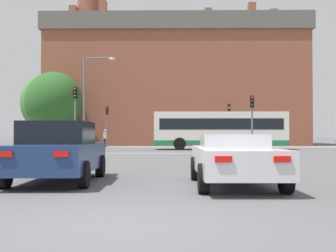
{
  "coord_description": "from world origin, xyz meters",
  "views": [
    {
      "loc": [
        0.68,
        -5.78,
        1.24
      ],
      "look_at": [
        0.26,
        30.46,
        1.99
      ],
      "focal_mm": 45.0,
      "sensor_mm": 36.0,
      "label": 1
    }
  ],
  "objects_px": {
    "pedestrian_walking_east": "(184,137)",
    "pedestrian_walking_west": "(105,137)",
    "traffic_light_near_right": "(252,114)",
    "traffic_light_far_left": "(107,120)",
    "car_saloon_left": "(58,152)",
    "street_lamp_junction": "(90,92)",
    "traffic_light_near_left": "(75,109)",
    "traffic_light_far_right": "(229,118)",
    "pedestrian_waiting": "(83,137)",
    "car_roadster_right": "(234,159)",
    "bus_crossing_lead": "(220,130)"
  },
  "relations": [
    {
      "from": "traffic_light_near_right",
      "to": "traffic_light_far_left",
      "type": "bearing_deg",
      "value": 132.88
    },
    {
      "from": "traffic_light_far_right",
      "to": "traffic_light_near_left",
      "type": "bearing_deg",
      "value": -133.51
    },
    {
      "from": "car_roadster_right",
      "to": "pedestrian_walking_east",
      "type": "height_order",
      "value": "pedestrian_walking_east"
    },
    {
      "from": "car_roadster_right",
      "to": "street_lamp_junction",
      "type": "distance_m",
      "value": 22.32
    },
    {
      "from": "pedestrian_waiting",
      "to": "pedestrian_walking_east",
      "type": "bearing_deg",
      "value": 22.35
    },
    {
      "from": "car_saloon_left",
      "to": "traffic_light_far_left",
      "type": "relative_size",
      "value": 1.1
    },
    {
      "from": "traffic_light_near_left",
      "to": "bus_crossing_lead",
      "type": "bearing_deg",
      "value": 30.6
    },
    {
      "from": "pedestrian_walking_east",
      "to": "traffic_light_far_right",
      "type": "bearing_deg",
      "value": 169.33
    },
    {
      "from": "car_roadster_right",
      "to": "traffic_light_near_left",
      "type": "relative_size",
      "value": 0.97
    },
    {
      "from": "bus_crossing_lead",
      "to": "traffic_light_near_right",
      "type": "bearing_deg",
      "value": 13.09
    },
    {
      "from": "pedestrian_waiting",
      "to": "pedestrian_walking_west",
      "type": "height_order",
      "value": "pedestrian_walking_west"
    },
    {
      "from": "traffic_light_far_right",
      "to": "bus_crossing_lead",
      "type": "bearing_deg",
      "value": -104.13
    },
    {
      "from": "car_roadster_right",
      "to": "traffic_light_near_left",
      "type": "bearing_deg",
      "value": 113.18
    },
    {
      "from": "traffic_light_far_left",
      "to": "car_roadster_right",
      "type": "bearing_deg",
      "value": -75.64
    },
    {
      "from": "traffic_light_far_right",
      "to": "pedestrian_walking_east",
      "type": "xyz_separation_m",
      "value": [
        -4.51,
        0.11,
        -1.85
      ]
    },
    {
      "from": "pedestrian_waiting",
      "to": "street_lamp_junction",
      "type": "bearing_deg",
      "value": -50.66
    },
    {
      "from": "car_roadster_right",
      "to": "pedestrian_waiting",
      "type": "height_order",
      "value": "pedestrian_waiting"
    },
    {
      "from": "traffic_light_near_left",
      "to": "pedestrian_walking_east",
      "type": "xyz_separation_m",
      "value": [
        7.79,
        13.06,
        -1.98
      ]
    },
    {
      "from": "traffic_light_far_left",
      "to": "pedestrian_walking_west",
      "type": "height_order",
      "value": "traffic_light_far_left"
    },
    {
      "from": "car_roadster_right",
      "to": "traffic_light_far_left",
      "type": "distance_m",
      "value": 32.31
    },
    {
      "from": "pedestrian_walking_west",
      "to": "street_lamp_junction",
      "type": "bearing_deg",
      "value": -85.55
    },
    {
      "from": "traffic_light_far_left",
      "to": "pedestrian_walking_east",
      "type": "height_order",
      "value": "traffic_light_far_left"
    },
    {
      "from": "car_saloon_left",
      "to": "street_lamp_junction",
      "type": "bearing_deg",
      "value": 97.22
    },
    {
      "from": "pedestrian_walking_east",
      "to": "pedestrian_walking_west",
      "type": "relative_size",
      "value": 0.99
    },
    {
      "from": "traffic_light_near_right",
      "to": "pedestrian_walking_east",
      "type": "relative_size",
      "value": 2.21
    },
    {
      "from": "traffic_light_far_right",
      "to": "pedestrian_waiting",
      "type": "height_order",
      "value": "traffic_light_far_right"
    },
    {
      "from": "traffic_light_near_left",
      "to": "traffic_light_far_right",
      "type": "bearing_deg",
      "value": 46.49
    },
    {
      "from": "traffic_light_near_left",
      "to": "pedestrian_walking_west",
      "type": "height_order",
      "value": "traffic_light_near_left"
    },
    {
      "from": "traffic_light_far_right",
      "to": "traffic_light_near_right",
      "type": "bearing_deg",
      "value": -90.83
    },
    {
      "from": "car_saloon_left",
      "to": "traffic_light_far_right",
      "type": "bearing_deg",
      "value": 72.69
    },
    {
      "from": "car_saloon_left",
      "to": "pedestrian_walking_east",
      "type": "relative_size",
      "value": 2.52
    },
    {
      "from": "bus_crossing_lead",
      "to": "traffic_light_far_right",
      "type": "relative_size",
      "value": 2.52
    },
    {
      "from": "car_roadster_right",
      "to": "traffic_light_far_right",
      "type": "bearing_deg",
      "value": 81.92
    },
    {
      "from": "traffic_light_far_right",
      "to": "traffic_light_near_right",
      "type": "distance_m",
      "value": 13.09
    },
    {
      "from": "bus_crossing_lead",
      "to": "street_lamp_junction",
      "type": "height_order",
      "value": "street_lamp_junction"
    },
    {
      "from": "car_saloon_left",
      "to": "traffic_light_near_left",
      "type": "distance_m",
      "value": 18.27
    },
    {
      "from": "car_saloon_left",
      "to": "traffic_light_near_right",
      "type": "height_order",
      "value": "traffic_light_near_right"
    },
    {
      "from": "bus_crossing_lead",
      "to": "traffic_light_far_right",
      "type": "height_order",
      "value": "traffic_light_far_right"
    },
    {
      "from": "car_saloon_left",
      "to": "traffic_light_near_right",
      "type": "xyz_separation_m",
      "value": [
        8.4,
        17.62,
        1.84
      ]
    },
    {
      "from": "traffic_light_far_right",
      "to": "traffic_light_far_left",
      "type": "height_order",
      "value": "traffic_light_far_right"
    },
    {
      "from": "traffic_light_near_right",
      "to": "pedestrian_walking_west",
      "type": "relative_size",
      "value": 2.19
    },
    {
      "from": "traffic_light_far_right",
      "to": "traffic_light_near_left",
      "type": "xyz_separation_m",
      "value": [
        -12.3,
        -12.95,
        0.13
      ]
    },
    {
      "from": "pedestrian_walking_east",
      "to": "pedestrian_walking_west",
      "type": "xyz_separation_m",
      "value": [
        -7.82,
        0.08,
        0.01
      ]
    },
    {
      "from": "car_roadster_right",
      "to": "street_lamp_junction",
      "type": "xyz_separation_m",
      "value": [
        -7.61,
        20.65,
        3.7
      ]
    },
    {
      "from": "bus_crossing_lead",
      "to": "traffic_light_far_left",
      "type": "xyz_separation_m",
      "value": [
        -10.41,
        6.4,
        1.06
      ]
    },
    {
      "from": "traffic_light_near_left",
      "to": "pedestrian_waiting",
      "type": "relative_size",
      "value": 2.57
    },
    {
      "from": "traffic_light_far_right",
      "to": "pedestrian_walking_west",
      "type": "relative_size",
      "value": 2.43
    },
    {
      "from": "traffic_light_near_left",
      "to": "pedestrian_walking_west",
      "type": "relative_size",
      "value": 2.54
    },
    {
      "from": "traffic_light_far_right",
      "to": "traffic_light_near_left",
      "type": "distance_m",
      "value": 17.86
    },
    {
      "from": "street_lamp_junction",
      "to": "pedestrian_walking_east",
      "type": "xyz_separation_m",
      "value": [
        7.19,
        10.97,
        -3.32
      ]
    }
  ]
}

